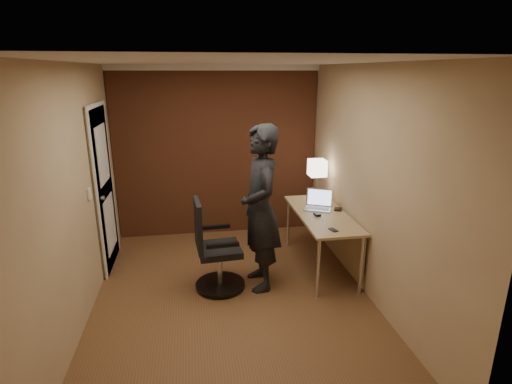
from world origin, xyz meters
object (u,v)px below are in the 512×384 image
desk (327,222)px  person (260,209)px  desk_lamp (317,168)px  office_chair (213,251)px  wallet (338,209)px  laptop (318,203)px  mouse (317,214)px  phone (333,230)px

desk → person: size_ratio=0.79×
desk_lamp → office_chair: size_ratio=0.51×
wallet → office_chair: 1.67m
wallet → person: 1.15m
desk_lamp → laptop: (-0.10, -0.42, -0.35)m
laptop → person: bearing=-148.8°
desk → desk_lamp: bearing=85.8°
desk_lamp → laptop: 0.56m
wallet → mouse: bearing=-154.8°
desk_lamp → wallet: 0.69m
phone → person: 0.84m
desk_lamp → mouse: bearing=-106.3°
desk → laptop: 0.28m
desk → wallet: wallet is taller
desk_lamp → office_chair: bearing=-147.7°
desk → desk_lamp: (0.04, 0.61, 0.55)m
desk → laptop: size_ratio=3.67×
mouse → person: (-0.74, -0.24, 0.20)m
wallet → office_chair: office_chair is taller
laptop → wallet: size_ratio=3.72×
desk → laptop: laptop is taller
mouse → wallet: (0.32, 0.15, -0.01)m
laptop → office_chair: office_chair is taller
desk → office_chair: size_ratio=1.43×
phone → office_chair: office_chair is taller
desk → mouse: size_ratio=15.00×
desk → desk_lamp: desk_lamp is taller
desk_lamp → laptop: size_ratio=1.31×
mouse → phone: mouse is taller
office_chair → wallet: bearing=13.8°
phone → person: (-0.78, 0.24, 0.21)m
office_chair → person: 0.72m
wallet → person: person is taller
mouse → person: bearing=-169.3°
desk_lamp → phone: (-0.17, -1.17, -0.41)m
mouse → phone: (0.03, -0.48, -0.01)m
desk → wallet: size_ratio=13.64×
desk_lamp → wallet: (0.12, -0.54, -0.41)m
desk → phone: 0.59m
desk_lamp → laptop: desk_lamp is taller
person → phone: bearing=68.3°
office_chair → laptop: bearing=20.5°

